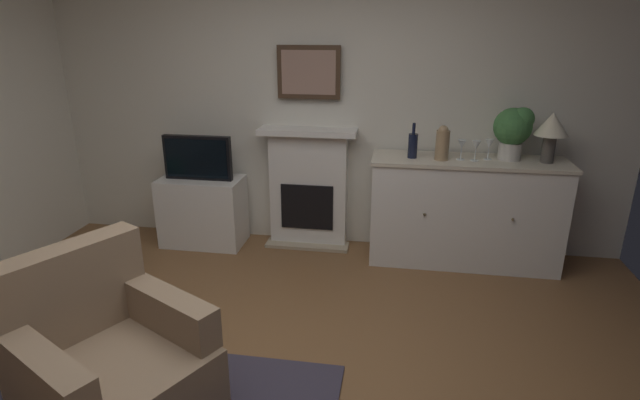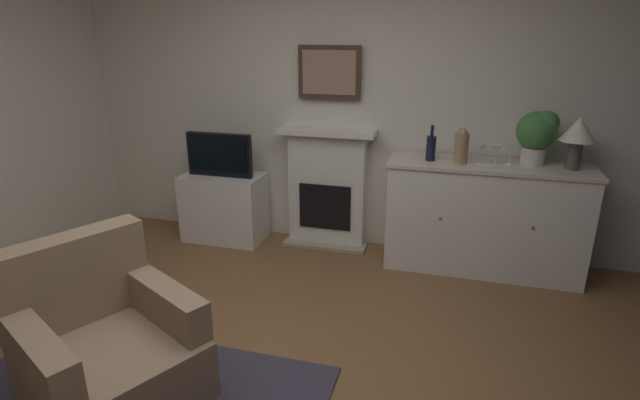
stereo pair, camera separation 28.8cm
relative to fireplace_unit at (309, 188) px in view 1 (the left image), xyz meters
name	(u,v)px [view 1 (the left image)]	position (x,y,z in m)	size (l,w,h in m)	color
wall_rear	(331,85)	(0.18, 0.13, 0.91)	(5.21, 0.06, 2.92)	silver
fireplace_unit	(309,188)	(0.00, 0.00, 0.00)	(0.87, 0.30, 1.10)	white
framed_picture	(309,72)	(0.00, 0.05, 1.03)	(0.55, 0.04, 0.45)	#473323
sideboard_cabinet	(464,212)	(1.38, -0.18, -0.09)	(1.59, 0.49, 0.92)	white
table_lamp	(552,128)	(1.97, -0.18, 0.65)	(0.26, 0.26, 0.40)	#4C4742
wine_bottle	(413,145)	(0.91, -0.20, 0.48)	(0.08, 0.08, 0.29)	black
wine_glass_left	(462,145)	(1.30, -0.20, 0.50)	(0.07, 0.07, 0.16)	silver
wine_glass_center	(476,146)	(1.41, -0.22, 0.50)	(0.07, 0.07, 0.16)	silver
wine_glass_right	(489,145)	(1.52, -0.15, 0.50)	(0.07, 0.07, 0.16)	silver
vase_decorative	(442,143)	(1.14, -0.23, 0.51)	(0.11, 0.11, 0.28)	#9E7F5B
tv_cabinet	(203,211)	(-0.97, -0.16, -0.23)	(0.75, 0.42, 0.64)	white
tv_set	(198,158)	(-0.97, -0.19, 0.29)	(0.62, 0.07, 0.40)	black
potted_plant_small	(514,128)	(1.70, -0.13, 0.63)	(0.30, 0.30, 0.43)	beige
armchair	(107,359)	(-0.58, -2.38, -0.17)	(1.07, 1.05, 0.92)	#8C7259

